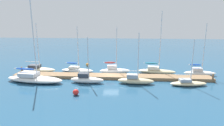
{
  "coord_description": "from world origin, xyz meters",
  "views": [
    {
      "loc": [
        2.23,
        -29.53,
        9.51
      ],
      "look_at": [
        0.0,
        2.0,
        2.0
      ],
      "focal_mm": 30.79,
      "sensor_mm": 36.0,
      "label": 1
    }
  ],
  "objects": [
    {
      "name": "dock_piling_far_end",
      "position": [
        15.43,
        -0.98,
        0.64
      ],
      "size": [
        0.28,
        0.28,
        1.29
      ],
      "primitive_type": "cylinder",
      "color": "#846647",
      "rests_on": "ground_plane"
    },
    {
      "name": "sailboat_3",
      "position": [
        -3.46,
        -2.67,
        0.59
      ],
      "size": [
        5.1,
        1.65,
        6.82
      ],
      "rotation": [
        0.0,
        0.0,
        -0.05
      ],
      "color": "white",
      "rests_on": "ground_plane"
    },
    {
      "name": "sailboat_0",
      "position": [
        -13.42,
        2.71,
        0.52
      ],
      "size": [
        6.41,
        2.25,
        8.57
      ],
      "rotation": [
        0.0,
        0.0,
        -0.04
      ],
      "color": "beige",
      "rests_on": "ground_plane"
    },
    {
      "name": "sailboat_7",
      "position": [
        11.25,
        -2.81,
        0.43
      ],
      "size": [
        5.33,
        1.99,
        6.64
      ],
      "rotation": [
        0.0,
        0.0,
        0.09
      ],
      "color": "beige",
      "rests_on": "ground_plane"
    },
    {
      "name": "sailboat_5",
      "position": [
        3.76,
        -2.53,
        0.58
      ],
      "size": [
        5.4,
        1.79,
        7.5
      ],
      "rotation": [
        0.0,
        0.0,
        -0.05
      ],
      "color": "beige",
      "rests_on": "ground_plane"
    },
    {
      "name": "sailboat_1",
      "position": [
        -11.47,
        -2.84,
        0.63
      ],
      "size": [
        9.17,
        3.68,
        12.36
      ],
      "rotation": [
        0.0,
        0.0,
        -0.13
      ],
      "color": "white",
      "rests_on": "ground_plane"
    },
    {
      "name": "sailboat_2",
      "position": [
        -6.41,
        3.1,
        0.46
      ],
      "size": [
        5.94,
        2.26,
        8.02
      ],
      "rotation": [
        0.0,
        0.0,
        -0.08
      ],
      "color": "white",
      "rests_on": "ground_plane"
    },
    {
      "name": "sailboat_4",
      "position": [
        0.38,
        2.66,
        0.6
      ],
      "size": [
        5.5,
        2.17,
        7.94
      ],
      "rotation": [
        0.0,
        0.0,
        0.1
      ],
      "color": "white",
      "rests_on": "ground_plane"
    },
    {
      "name": "mooring_buoy_orange",
      "position": [
        -5.28,
        7.35,
        0.33
      ],
      "size": [
        0.65,
        0.65,
        0.65
      ],
      "primitive_type": "sphere",
      "color": "orange",
      "rests_on": "ground_plane"
    },
    {
      "name": "dock_piling_near_end",
      "position": [
        -15.43,
        0.98,
        0.64
      ],
      "size": [
        0.28,
        0.28,
        1.29
      ],
      "primitive_type": "cylinder",
      "color": "#846647",
      "rests_on": "ground_plane"
    },
    {
      "name": "sailboat_6",
      "position": [
        7.66,
        3.14,
        0.58
      ],
      "size": [
        6.56,
        2.42,
        10.57
      ],
      "rotation": [
        0.0,
        0.0,
        -0.11
      ],
      "color": "beige",
      "rests_on": "ground_plane"
    },
    {
      "name": "dock_pier",
      "position": [
        0.0,
        0.0,
        0.24
      ],
      "size": [
        31.67,
        2.26,
        0.48
      ],
      "primitive_type": "cube",
      "color": "#846647",
      "rests_on": "ground_plane"
    },
    {
      "name": "mooring_buoy_red",
      "position": [
        -3.91,
        -7.31,
        0.38
      ],
      "size": [
        0.76,
        0.76,
        0.76
      ],
      "primitive_type": "sphere",
      "color": "red",
      "rests_on": "ground_plane"
    },
    {
      "name": "sailboat_8",
      "position": [
        14.7,
        2.38,
        0.58
      ],
      "size": [
        5.25,
        1.62,
        8.67
      ],
      "rotation": [
        0.0,
        0.0,
        -0.01
      ],
      "color": "white",
      "rests_on": "ground_plane"
    },
    {
      "name": "ground_plane",
      "position": [
        0.0,
        0.0,
        0.0
      ],
      "size": [
        120.0,
        120.0,
        0.0
      ],
      "primitive_type": "plane",
      "color": "navy"
    }
  ]
}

